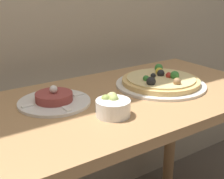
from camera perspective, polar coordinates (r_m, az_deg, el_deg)
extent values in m
cube|color=#AD7F51|center=(1.07, -3.07, -3.35)|extent=(1.38, 0.60, 0.03)
cylinder|color=#AD7F51|center=(1.76, 10.71, -7.52)|extent=(0.06, 0.06, 0.71)
cylinder|color=silver|center=(1.25, 8.87, 0.90)|extent=(0.35, 0.35, 0.01)
cylinder|color=#DBB26B|center=(1.25, 8.90, 1.52)|extent=(0.31, 0.31, 0.02)
cylinder|color=#E0C684|center=(1.24, 8.93, 2.06)|extent=(0.27, 0.27, 0.01)
sphere|color=gold|center=(1.29, 8.64, 3.30)|extent=(0.03, 0.03, 0.03)
sphere|color=#387F33|center=(1.24, 11.39, 2.55)|extent=(0.04, 0.04, 0.04)
sphere|color=#B22D23|center=(1.25, 10.34, 2.57)|extent=(0.03, 0.03, 0.03)
sphere|color=black|center=(1.26, 8.90, 2.94)|extent=(0.03, 0.03, 0.03)
sphere|color=black|center=(1.15, 7.15, 1.48)|extent=(0.04, 0.04, 0.04)
sphere|color=#387F33|center=(1.34, 8.53, 3.95)|extent=(0.03, 0.03, 0.03)
sphere|color=black|center=(1.24, 7.54, 2.53)|extent=(0.02, 0.02, 0.02)
sphere|color=#997047|center=(1.17, 11.80, 1.42)|extent=(0.03, 0.03, 0.03)
sphere|color=#387F33|center=(1.20, 6.25, 2.02)|extent=(0.02, 0.02, 0.02)
cylinder|color=silver|center=(1.08, -10.49, -2.27)|extent=(0.25, 0.25, 0.01)
cylinder|color=#933D38|center=(1.07, -10.56, -1.33)|extent=(0.13, 0.13, 0.03)
sphere|color=silver|center=(1.06, -10.65, 0.06)|extent=(0.03, 0.03, 0.03)
cube|color=white|center=(1.11, -6.15, -0.91)|extent=(0.04, 0.02, 0.01)
cube|color=white|center=(1.16, -12.43, -0.47)|extent=(0.02, 0.04, 0.01)
cube|color=white|center=(1.04, -15.18, -2.90)|extent=(0.04, 0.02, 0.01)
cube|color=white|center=(1.00, -8.30, -3.51)|extent=(0.02, 0.04, 0.01)
cylinder|color=white|center=(0.96, 0.20, -3.38)|extent=(0.11, 0.11, 0.05)
sphere|color=#A3B25B|center=(0.96, 0.40, -1.87)|extent=(0.03, 0.03, 0.03)
sphere|color=#8EA34C|center=(0.97, -1.15, -1.79)|extent=(0.03, 0.03, 0.03)
sphere|color=#B7BC70|center=(0.98, 0.02, -1.49)|extent=(0.04, 0.04, 0.04)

